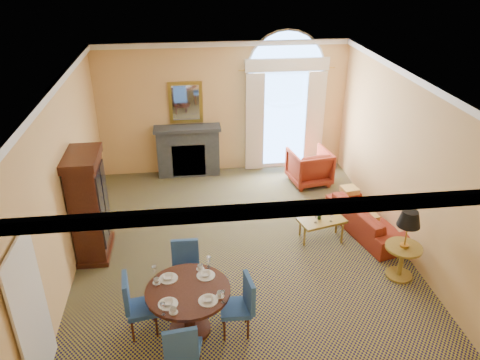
{
  "coord_description": "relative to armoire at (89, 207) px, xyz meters",
  "views": [
    {
      "loc": [
        -0.94,
        -7.07,
        5.16
      ],
      "look_at": [
        0.0,
        0.5,
        1.3
      ],
      "focal_mm": 35.0,
      "sensor_mm": 36.0,
      "label": 1
    }
  ],
  "objects": [
    {
      "name": "ground",
      "position": [
        2.72,
        -0.42,
        -0.96
      ],
      "size": [
        7.5,
        7.5,
        0.0
      ],
      "primitive_type": "plane",
      "color": "#18133E",
      "rests_on": "ground"
    },
    {
      "name": "room_envelope",
      "position": [
        2.69,
        0.25,
        1.55
      ],
      "size": [
        6.04,
        7.52,
        3.45
      ],
      "color": "#E1B16B",
      "rests_on": "ground"
    },
    {
      "name": "armoire",
      "position": [
        0.0,
        0.0,
        0.0
      ],
      "size": [
        0.57,
        1.02,
        2.0
      ],
      "color": "black",
      "rests_on": "ground"
    },
    {
      "name": "dining_table",
      "position": [
        1.69,
        -2.21,
        -0.39
      ],
      "size": [
        1.22,
        1.22,
        0.97
      ],
      "color": "black",
      "rests_on": "ground"
    },
    {
      "name": "dining_chair_north",
      "position": [
        1.67,
        -1.37,
        -0.41
      ],
      "size": [
        0.44,
        0.46,
        0.98
      ],
      "rotation": [
        0.0,
        0.0,
        3.13
      ],
      "color": "#234889",
      "rests_on": "ground"
    },
    {
      "name": "dining_chair_south",
      "position": [
        1.58,
        -3.11,
        -0.41
      ],
      "size": [
        0.51,
        0.51,
        0.98
      ],
      "rotation": [
        0.0,
        0.0,
        -0.19
      ],
      "color": "#234889",
      "rests_on": "ground"
    },
    {
      "name": "dining_chair_east",
      "position": [
        2.45,
        -2.33,
        -0.41
      ],
      "size": [
        0.49,
        0.48,
        0.98
      ],
      "rotation": [
        0.0,
        0.0,
        1.53
      ],
      "color": "#234889",
      "rests_on": "ground"
    },
    {
      "name": "dining_chair_west",
      "position": [
        0.91,
        -2.14,
        -0.41
      ],
      "size": [
        0.5,
        0.5,
        0.98
      ],
      "rotation": [
        0.0,
        0.0,
        -1.4
      ],
      "color": "#234889",
      "rests_on": "ground"
    },
    {
      "name": "sofa",
      "position": [
        5.27,
        0.07,
        -0.68
      ],
      "size": [
        1.23,
        2.1,
        0.58
      ],
      "primitive_type": "imported",
      "rotation": [
        0.0,
        0.0,
        1.81
      ],
      "color": "maroon",
      "rests_on": "ground"
    },
    {
      "name": "armchair",
      "position": [
        4.66,
        2.3,
        -0.54
      ],
      "size": [
        1.04,
        1.06,
        0.84
      ],
      "primitive_type": "imported",
      "rotation": [
        0.0,
        0.0,
        3.31
      ],
      "color": "maroon",
      "rests_on": "ground"
    },
    {
      "name": "coffee_table",
      "position": [
        4.28,
        -0.09,
        -0.55
      ],
      "size": [
        0.97,
        0.69,
        0.79
      ],
      "rotation": [
        0.0,
        0.0,
        0.25
      ],
      "color": "olive",
      "rests_on": "ground"
    },
    {
      "name": "side_table",
      "position": [
        5.32,
        -1.38,
        -0.15
      ],
      "size": [
        0.62,
        0.62,
        1.27
      ],
      "color": "olive",
      "rests_on": "ground"
    }
  ]
}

